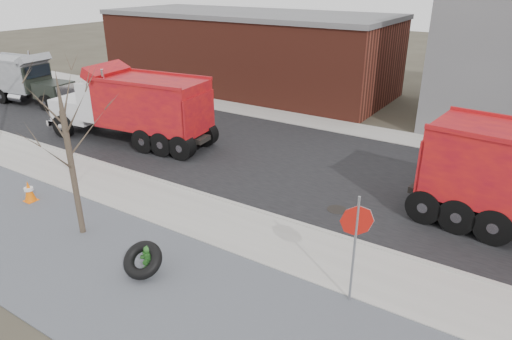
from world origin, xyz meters
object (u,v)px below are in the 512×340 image
Objects in this scene: stop_sign at (356,232)px; dump_truck_red_b at (134,105)px; truck_tire at (143,260)px; dump_truck_grey at (22,77)px; fire_hydrant at (149,259)px.

stop_sign is 14.46m from dump_truck_red_b.
dump_truck_grey is (-19.88, 9.10, 1.10)m from truck_tire.
fire_hydrant is 5.69m from stop_sign.
dump_truck_red_b is (-13.35, 5.56, -0.14)m from stop_sign.
fire_hydrant is 0.62× the size of truck_tire.
truck_tire is 0.19× the size of dump_truck_grey.
dump_truck_grey is (-25.01, 7.06, -0.41)m from stop_sign.
fire_hydrant is at bearing 92.22° from truck_tire.
dump_truck_red_b reaches higher than fire_hydrant.
stop_sign reaches higher than truck_tire.
dump_truck_red_b is 1.25× the size of dump_truck_grey.
dump_truck_grey reaches higher than stop_sign.
stop_sign is at bearing -22.51° from dump_truck_grey.
truck_tire is 0.45× the size of stop_sign.
dump_truck_red_b is at bearing 137.28° from truck_tire.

